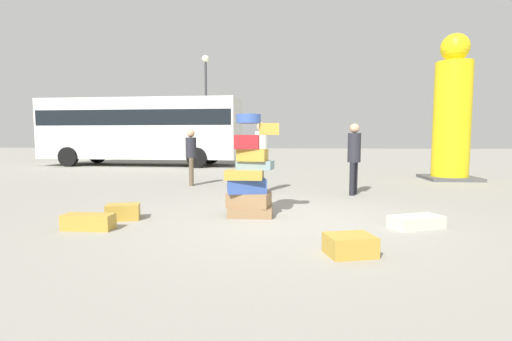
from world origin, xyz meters
name	(u,v)px	position (x,y,z in m)	size (l,w,h in m)	color
ground_plane	(279,219)	(0.00, 0.00, 0.00)	(80.00, 80.00, 0.00)	gray
suitcase_tower	(250,177)	(-0.50, 0.23, 0.67)	(0.92, 0.66, 1.74)	olive
suitcase_tan_upright_blue	(350,245)	(0.86, -1.84, 0.12)	(0.53, 0.42, 0.23)	#B28C33
suitcase_tan_right_side	(123,212)	(-2.56, -0.23, 0.13)	(0.52, 0.33, 0.26)	#B28C33
suitcase_tan_foreground_near	(88,222)	(-2.78, -0.93, 0.12)	(0.73, 0.28, 0.23)	#B28C33
suitcase_cream_left_side	(416,222)	(2.07, -0.43, 0.09)	(0.78, 0.38, 0.18)	beige
person_bearded_onlooker	(191,152)	(-2.55, 4.22, 0.94)	(0.30, 0.33, 1.57)	brown
person_tourist_with_camera	(261,151)	(-0.50, 3.01, 1.03)	(0.30, 0.34, 1.72)	brown
person_passerby_in_red	(354,153)	(1.70, 2.80, 0.99)	(0.30, 0.32, 1.67)	black
yellow_dummy_statue	(452,115)	(5.35, 6.37, 2.05)	(1.56, 1.56, 4.58)	yellow
parked_bus	(142,127)	(-6.83, 11.59, 1.83)	(9.47, 3.03, 3.15)	silver
lamp_post	(206,92)	(-4.00, 13.05, 3.64)	(0.36, 0.36, 5.49)	#333338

